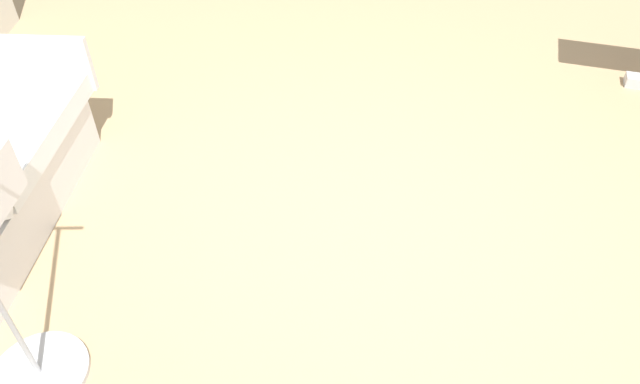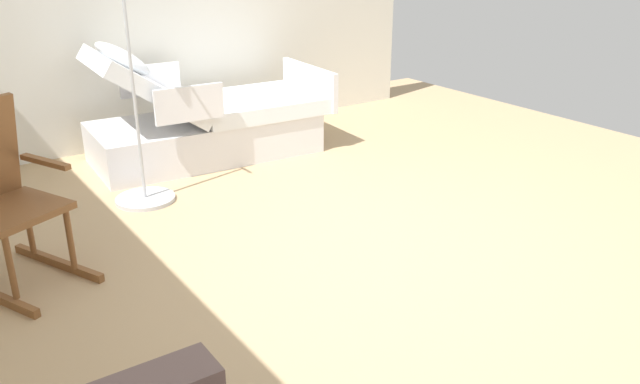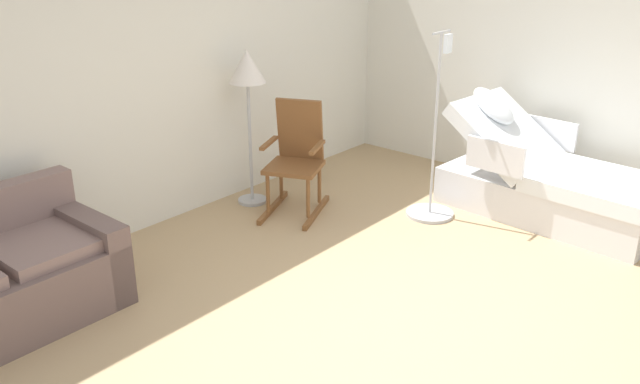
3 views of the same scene
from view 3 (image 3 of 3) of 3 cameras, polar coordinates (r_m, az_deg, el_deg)
The scene contains 7 objects.
ground_plane at distance 4.74m, azimuth 8.07°, elevation -10.53°, with size 7.43×7.43×0.00m, color tan.
back_wall at distance 5.99m, azimuth -13.75°, elevation 9.94°, with size 6.14×0.10×2.70m, color silver.
side_wall at distance 6.89m, azimuth 22.64°, elevation 10.39°, with size 0.10×5.49×2.70m, color silver.
hospital_bed at distance 6.46m, azimuth 19.11°, elevation 0.60°, with size 1.11×2.12×1.13m.
rocking_chair at distance 6.19m, azimuth -2.04°, elevation 2.82°, with size 0.89×0.74×1.05m.
floor_lamp at distance 6.22m, azimuth -6.21°, elevation 9.70°, with size 0.34×0.34×1.48m.
iv_pole at distance 6.24m, azimuth 9.50°, elevation 0.19°, with size 0.44×0.44×1.69m.
Camera 3 is at (-3.45, -2.06, 2.51)m, focal length 37.53 mm.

